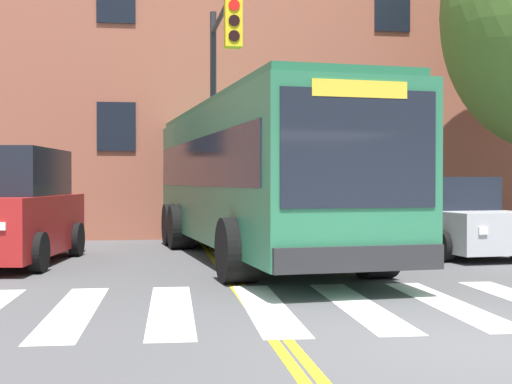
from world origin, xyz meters
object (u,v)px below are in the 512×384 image
(car_red_near_lane, at_px, (12,209))
(traffic_light_overhead, at_px, (220,81))
(city_bus, at_px, (255,175))
(car_silver_far_lane, at_px, (447,219))
(car_teal_behind_bus, at_px, (239,206))

(car_red_near_lane, height_order, traffic_light_overhead, traffic_light_overhead)
(city_bus, height_order, car_red_near_lane, city_bus)
(car_silver_far_lane, bearing_deg, car_teal_behind_bus, 113.74)
(traffic_light_overhead, bearing_deg, car_teal_behind_bus, 80.54)
(city_bus, bearing_deg, car_teal_behind_bus, 85.59)
(car_silver_far_lane, relative_size, traffic_light_overhead, 0.80)
(city_bus, height_order, traffic_light_overhead, traffic_light_overhead)
(car_red_near_lane, distance_m, car_teal_behind_bus, 11.07)
(city_bus, relative_size, car_silver_far_lane, 2.50)
(car_silver_far_lane, xyz_separation_m, traffic_light_overhead, (-5.25, 0.47, 3.17))
(car_teal_behind_bus, distance_m, traffic_light_overhead, 9.01)
(city_bus, distance_m, car_teal_behind_bus, 9.21)
(city_bus, height_order, car_teal_behind_bus, city_bus)
(car_red_near_lane, bearing_deg, car_silver_far_lane, 3.89)
(car_teal_behind_bus, bearing_deg, car_silver_far_lane, -66.26)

